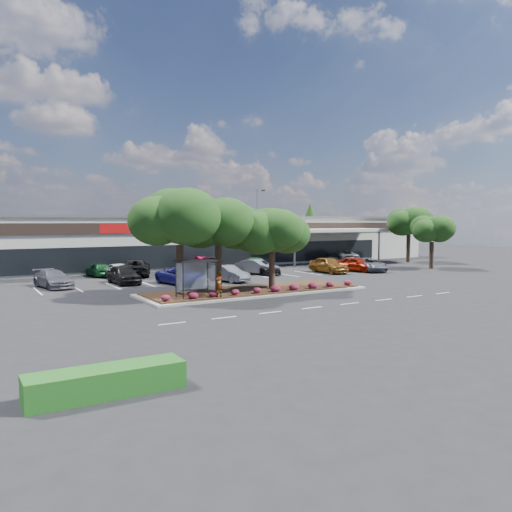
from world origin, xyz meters
TOP-DOWN VIEW (x-y plane):
  - ground at (0.00, 0.00)m, footprint 160.00×160.00m
  - retail_store at (0.06, 33.91)m, footprint 80.40×25.20m
  - landscape_island at (-2.00, 4.00)m, footprint 18.00×6.00m
  - lane_markings at (-0.14, 10.42)m, footprint 33.12×20.06m
  - shrub_row at (-2.00, 1.90)m, footprint 17.00×0.80m
  - bus_shelter at (-7.50, 2.95)m, footprint 2.75×1.55m
  - island_tree_west at (-8.00, 4.50)m, footprint 7.20×7.20m
  - island_tree_mid at (-4.50, 5.20)m, footprint 6.60×6.60m
  - island_tree_east at (-0.50, 3.70)m, footprint 5.80×5.80m
  - hedge_south_west at (-18.00, -13.50)m, footprint 5.00×1.30m
  - tree_east_near at (26.00, 10.00)m, footprint 5.60×5.60m
  - tree_east_far at (31.00, 18.00)m, footprint 6.40×6.40m
  - conifer_north_east at (34.00, 44.00)m, footprint 3.96×3.96m
  - person_waiting at (-6.25, 1.70)m, footprint 0.78×0.66m
  - light_pole at (13.00, 27.99)m, footprint 1.43×0.51m
  - car_0 at (-15.05, 15.05)m, footprint 3.00×5.42m
  - car_1 at (-9.22, 14.57)m, footprint 2.16×4.99m
  - car_2 at (-5.00, 11.57)m, footprint 3.44×5.76m
  - car_3 at (-0.52, 11.16)m, footprint 2.69×4.83m
  - car_4 at (5.06, 15.13)m, footprint 3.35×5.05m
  - car_5 at (5.49, 14.98)m, footprint 2.47×5.20m
  - car_6 at (12.52, 12.50)m, footprint 2.09×5.08m
  - car_7 at (17.43, 11.47)m, footprint 3.78×5.85m
  - car_8 at (16.11, 12.01)m, footprint 3.14×5.12m
  - car_9 at (-9.68, 21.68)m, footprint 2.09×4.27m
  - car_10 at (-8.46, 19.98)m, footprint 3.48×5.39m
  - car_11 at (-6.33, 20.32)m, footprint 4.79×6.76m
  - car_12 at (2.15, 20.39)m, footprint 4.38×6.70m
  - car_13 at (1.95, 21.78)m, footprint 2.52×5.15m
  - car_14 at (6.60, 18.49)m, footprint 3.19×5.71m
  - car_16 at (17.27, 18.10)m, footprint 2.53×4.29m
  - car_17 at (22.67, 22.22)m, footprint 4.52×6.76m

SIDE VIEW (x-z plane):
  - ground at x=0.00m, z-range 0.00..0.00m
  - lane_markings at x=-0.14m, z-range 0.00..0.01m
  - landscape_island at x=-2.00m, z-range -0.01..0.25m
  - hedge_south_west at x=-18.00m, z-range 0.00..0.90m
  - shrub_row at x=-2.00m, z-range 0.26..0.76m
  - car_16 at x=17.27m, z-range 0.00..1.37m
  - car_10 at x=-8.46m, z-range 0.00..1.38m
  - car_9 at x=-9.68m, z-range 0.00..1.40m
  - car_5 at x=5.49m, z-range 0.00..1.46m
  - car_0 at x=-15.05m, z-range 0.00..1.49m
  - car_7 at x=17.43m, z-range 0.00..1.50m
  - car_2 at x=-5.00m, z-range 0.00..1.50m
  - car_3 at x=-0.52m, z-range 0.00..1.51m
  - car_14 at x=6.60m, z-range 0.00..1.56m
  - car_4 at x=5.06m, z-range 0.00..1.57m
  - car_13 at x=1.95m, z-range 0.00..1.63m
  - car_8 at x=16.11m, z-range 0.00..1.63m
  - car_1 at x=-9.22m, z-range 0.00..1.68m
  - car_11 at x=-6.33m, z-range 0.00..1.71m
  - car_12 at x=2.15m, z-range 0.00..1.71m
  - car_6 at x=12.52m, z-range 0.00..1.72m
  - car_17 at x=22.67m, z-range 0.00..1.72m
  - person_waiting at x=-6.25m, z-range 0.26..2.08m
  - bus_shelter at x=-7.50m, z-range 1.01..3.60m
  - retail_store at x=0.06m, z-range 0.03..6.28m
  - tree_east_near at x=26.00m, z-range 0.00..6.51m
  - island_tree_east at x=-0.50m, z-range 0.26..6.76m
  - tree_east_far at x=31.00m, z-range 0.00..7.62m
  - island_tree_mid at x=-4.50m, z-range 0.26..7.58m
  - island_tree_west at x=-8.00m, z-range 0.26..8.15m
  - light_pole at x=13.00m, z-range -0.56..9.39m
  - conifer_north_east at x=34.00m, z-range 0.00..9.00m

